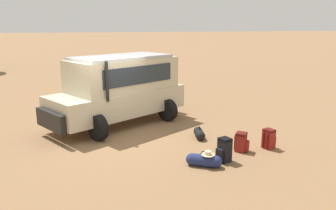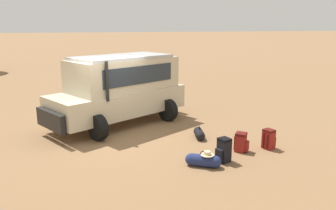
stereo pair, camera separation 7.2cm
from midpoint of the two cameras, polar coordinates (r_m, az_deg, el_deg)
The scene contains 7 objects.
ground_plane at distance 10.68m, azimuth -8.91°, elevation -5.44°, with size 320.00×320.00×0.00m, color olive.
safari_vehicle at distance 11.81m, azimuth -8.07°, elevation 2.95°, with size 5.35×3.92×2.44m.
backpack_beside_front_wheel at distance 9.93m, azimuth 17.34°, elevation -5.71°, with size 0.40×0.36×0.58m.
backpack_cluster_center at distance 8.71m, azimuth 9.91°, elevation -7.79°, with size 0.42×0.36×0.64m.
backpack_near_rear_wheel at distance 9.51m, azimuth 12.84°, elevation -6.37°, with size 0.45×0.45×0.54m.
duffel_bag_low_black_case at distance 8.42m, azimuth 6.41°, elevation -9.55°, with size 0.82×0.64×0.41m.
duffel_bag_soft_canvas at distance 10.44m, azimuth 5.65°, elevation -4.97°, with size 0.40×0.78×0.38m.
Camera 2 is at (-1.53, -9.99, 3.48)m, focal length 35.00 mm.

